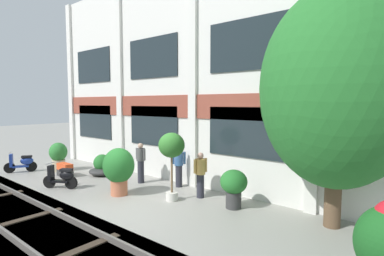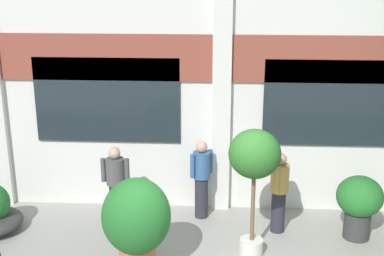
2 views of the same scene
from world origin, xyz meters
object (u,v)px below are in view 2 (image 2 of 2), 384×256
at_px(potted_plant_ribbed_drum, 359,202).
at_px(resident_by_doorway, 201,177).
at_px(resident_near_plants, 116,186).
at_px(potted_plant_glazed_jar, 136,221).
at_px(potted_plant_tall_urn, 254,161).
at_px(resident_watching_tracks, 279,190).

distance_m(potted_plant_ribbed_drum, resident_by_doorway, 2.96).
height_order(potted_plant_ribbed_drum, resident_near_plants, resident_near_plants).
relative_size(potted_plant_ribbed_drum, resident_by_doorway, 0.76).
xyz_separation_m(potted_plant_ribbed_drum, potted_plant_glazed_jar, (-3.82, -1.42, 0.24)).
height_order(potted_plant_glazed_jar, resident_by_doorway, potted_plant_glazed_jar).
xyz_separation_m(potted_plant_tall_urn, resident_by_doorway, (-0.92, 1.37, -0.88)).
relative_size(resident_watching_tracks, resident_near_plants, 0.96).
height_order(potted_plant_ribbed_drum, resident_by_doorway, resident_by_doorway).
distance_m(potted_plant_tall_urn, potted_plant_ribbed_drum, 2.31).
height_order(potted_plant_tall_urn, potted_plant_ribbed_drum, potted_plant_tall_urn).
distance_m(potted_plant_tall_urn, resident_by_doorway, 1.87).
bearing_deg(resident_near_plants, resident_by_doorway, 107.28).
bearing_deg(potted_plant_tall_urn, resident_watching_tracks, 58.26).
height_order(potted_plant_tall_urn, resident_watching_tracks, potted_plant_tall_urn).
bearing_deg(resident_by_doorway, potted_plant_glazed_jar, -64.61).
xyz_separation_m(potted_plant_tall_urn, potted_plant_glazed_jar, (-1.87, -0.73, -0.77)).
xyz_separation_m(potted_plant_glazed_jar, resident_watching_tracks, (2.40, 1.59, -0.13)).
relative_size(potted_plant_ribbed_drum, potted_plant_glazed_jar, 0.72).
xyz_separation_m(potted_plant_ribbed_drum, resident_by_doorway, (-2.88, 0.68, 0.13)).
relative_size(potted_plant_tall_urn, potted_plant_glazed_jar, 1.36).
xyz_separation_m(resident_by_doorway, resident_near_plants, (-1.58, -0.55, 0.03)).
relative_size(resident_by_doorway, resident_watching_tracks, 1.01).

